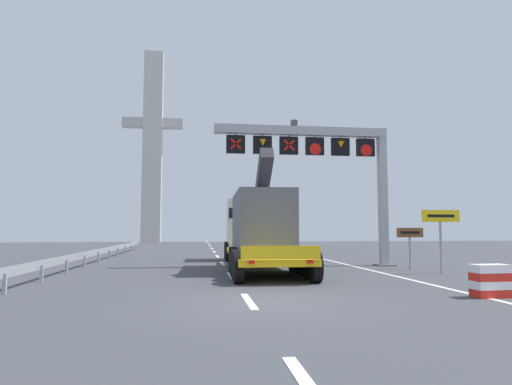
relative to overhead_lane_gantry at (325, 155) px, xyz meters
The scene contains 10 objects.
ground 13.01m from the overhead_lane_gantry, 114.26° to the right, with size 112.00×112.00×0.00m, color #424449.
lane_markings 23.06m from the overhead_lane_gantry, 103.18° to the left, with size 0.20×79.46×0.01m.
edge_line_right 6.00m from the overhead_lane_gantry, 43.72° to the left, with size 0.20×63.00×0.01m, color silver.
overhead_lane_gantry is the anchor object (origin of this frame).
heavy_haul_truck_yellow 5.13m from the overhead_lane_gantry, 167.21° to the left, with size 3.34×14.12×5.30m.
exit_sign_yellow 6.76m from the overhead_lane_gantry, 49.03° to the right, with size 1.68×0.15×2.69m.
tourist_info_sign_brown 5.85m from the overhead_lane_gantry, 30.22° to the right, with size 1.30×0.15×1.94m.
crash_barrier_striped 11.81m from the overhead_lane_gantry, 81.37° to the right, with size 1.03×0.55×0.90m.
guardrail_left 13.62m from the overhead_lane_gantry, 161.88° to the left, with size 0.13×33.19×0.76m.
bridge_pylon_distant 48.12m from the overhead_lane_gantry, 106.48° to the left, with size 9.00×2.00×28.79m.
Camera 1 is at (-1.61, -11.20, 1.87)m, focal length 31.03 mm.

